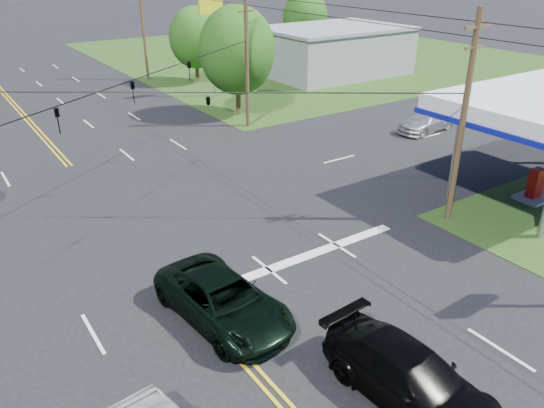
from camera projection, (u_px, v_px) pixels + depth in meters
ground at (115, 217)px, 25.28m from camera, size 280.00×280.00×0.00m
grass_ne at (301, 53)px, 66.92m from camera, size 46.00×48.00×0.03m
stop_bar at (299, 259)px, 21.81m from camera, size 10.00×0.50×0.02m
retail_ne at (332, 52)px, 54.46m from camera, size 14.00×10.00×4.40m
pole_se at (463, 118)px, 22.99m from camera, size 1.60×0.28×9.50m
pole_ne at (247, 57)px, 36.48m from camera, size 1.60×0.28×9.50m
pole_right_far at (143, 25)px, 50.60m from camera, size 1.60×0.28×10.00m
span_wire_signals at (97, 92)px, 22.71m from camera, size 26.00×18.00×1.13m
power_lines at (104, 35)px, 20.09m from camera, size 26.04×100.00×0.64m
tree_right_a at (237, 50)px, 39.25m from camera, size 5.70×5.70×8.18m
tree_right_b at (195, 38)px, 49.78m from camera, size 4.94×4.94×7.09m
tree_far_r at (305, 17)px, 62.97m from camera, size 5.32×5.32×7.63m
pickup_dkgreen at (223, 300)px, 17.91m from camera, size 3.16×5.89×1.57m
suv_black at (411, 378)px, 14.60m from camera, size 2.63×5.69×1.61m
sedan_far at (426, 121)px, 37.24m from camera, size 5.12×2.56×1.43m
polesign_ne at (211, 22)px, 43.73m from camera, size 2.22×0.39×8.02m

